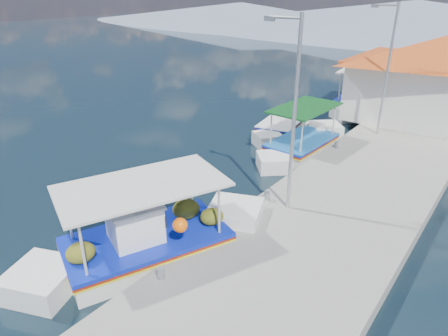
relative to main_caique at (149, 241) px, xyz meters
The scene contains 10 objects.
ground 3.22m from the main_caique, 138.54° to the left, with size 160.00×160.00×0.00m, color black.
quay 8.84m from the main_caique, 66.56° to the left, with size 5.00×44.00×0.50m, color gray.
bollards 7.49m from the main_caique, 79.12° to the left, with size 0.20×17.20×0.30m.
main_caique is the anchor object (origin of this frame).
caique_green_canopy 9.77m from the main_caique, 90.73° to the left, with size 2.17×6.59×2.47m.
caique_blue_hull 11.92m from the main_caique, 100.80° to the left, with size 2.42×5.92×1.07m.
caique_far 18.85m from the main_caique, 92.08° to the left, with size 2.80×7.81×2.75m.
harbor_building 17.67m from the main_caique, 77.44° to the left, with size 10.49×10.49×4.40m.
lamp_post_near 5.71m from the main_caique, 62.67° to the left, with size 1.21×0.14×6.00m.
lamp_post_far 13.69m from the main_caique, 80.80° to the left, with size 1.21×0.14×6.00m.
Camera 1 is at (9.88, -8.44, 7.19)m, focal length 32.32 mm.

